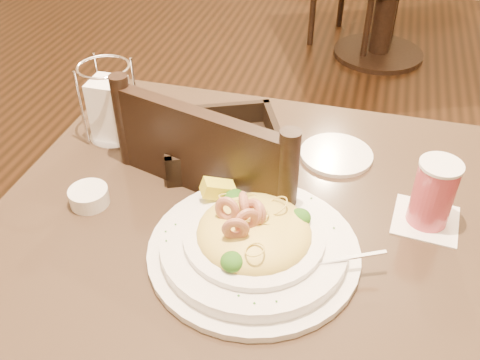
% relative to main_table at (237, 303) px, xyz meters
% --- Properties ---
extents(main_table, '(0.90, 0.90, 0.74)m').
position_rel_main_table_xyz_m(main_table, '(0.00, 0.00, 0.00)').
color(main_table, black).
rests_on(main_table, ground).
extents(dining_chair_near, '(0.52, 0.52, 0.93)m').
position_rel_main_table_xyz_m(dining_chair_near, '(-0.05, 0.20, -0.01)').
color(dining_chair_near, black).
rests_on(dining_chair_near, ground).
extents(pasta_bowl, '(0.39, 0.36, 0.11)m').
position_rel_main_table_xyz_m(pasta_bowl, '(0.05, -0.07, 0.26)').
color(pasta_bowl, white).
rests_on(pasta_bowl, main_table).
extents(drink_glass, '(0.12, 0.12, 0.13)m').
position_rel_main_table_xyz_m(drink_glass, '(0.33, 0.09, 0.30)').
color(drink_glass, white).
rests_on(drink_glass, main_table).
extents(bread_basket, '(0.30, 0.28, 0.07)m').
position_rel_main_table_xyz_m(bread_basket, '(-0.09, 0.19, 0.25)').
color(bread_basket, black).
rests_on(bread_basket, main_table).
extents(napkin_caddy, '(0.11, 0.11, 0.17)m').
position_rel_main_table_xyz_m(napkin_caddy, '(-0.33, 0.20, 0.31)').
color(napkin_caddy, silver).
rests_on(napkin_caddy, main_table).
extents(side_plate, '(0.19, 0.19, 0.01)m').
position_rel_main_table_xyz_m(side_plate, '(0.15, 0.25, 0.24)').
color(side_plate, white).
rests_on(side_plate, main_table).
extents(butter_ramekin, '(0.09, 0.09, 0.03)m').
position_rel_main_table_xyz_m(butter_ramekin, '(-0.28, -0.02, 0.25)').
color(butter_ramekin, white).
rests_on(butter_ramekin, main_table).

